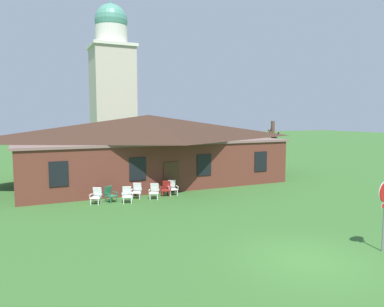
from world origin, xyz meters
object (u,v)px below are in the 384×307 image
object	(u,v)px
lawn_chair_left_end	(127,194)
lawn_chair_under_eave	(172,187)
lawn_chair_right_end	(154,191)
lawn_chair_by_porch	(96,195)
lawn_chair_near_door	(110,194)
lawn_chair_middle	(137,190)
lawn_chair_far_side	(166,188)

from	to	relation	value
lawn_chair_left_end	lawn_chair_under_eave	size ratio (longest dim) A/B	1.00
lawn_chair_right_end	lawn_chair_by_porch	bearing A→B (deg)	177.45
lawn_chair_under_eave	lawn_chair_left_end	bearing A→B (deg)	-164.74
lawn_chair_by_porch	lawn_chair_near_door	bearing A→B (deg)	7.35
lawn_chair_by_porch	lawn_chair_middle	xyz separation A→B (m)	(2.58, 0.44, 0.00)
lawn_chair_right_end	lawn_chair_near_door	bearing A→B (deg)	174.50
lawn_chair_left_end	lawn_chair_middle	distance (m)	1.26
lawn_chair_near_door	lawn_chair_middle	xyz separation A→B (m)	(1.77, 0.33, 0.00)
lawn_chair_by_porch	lawn_chair_far_side	distance (m)	4.55
lawn_chair_middle	lawn_chair_far_side	bearing A→B (deg)	-2.63
lawn_chair_middle	lawn_chair_right_end	size ratio (longest dim) A/B	1.00
lawn_chair_near_door	lawn_chair_right_end	distance (m)	2.74
lawn_chair_by_porch	lawn_chair_middle	world-z (taller)	same
lawn_chair_right_end	lawn_chair_under_eave	bearing A→B (deg)	21.77
lawn_chair_by_porch	lawn_chair_far_side	xyz separation A→B (m)	(4.54, 0.35, 0.00)
lawn_chair_right_end	lawn_chair_far_side	xyz separation A→B (m)	(1.00, 0.51, 0.00)
lawn_chair_near_door	lawn_chair_under_eave	xyz separation A→B (m)	(4.17, 0.32, 0.00)
lawn_chair_right_end	lawn_chair_far_side	distance (m)	1.12
lawn_chair_by_porch	lawn_chair_near_door	xyz separation A→B (m)	(0.81, 0.10, 0.00)
lawn_chair_left_end	lawn_chair_right_end	world-z (taller)	same
lawn_chair_middle	lawn_chair_right_end	bearing A→B (deg)	-32.02
lawn_chair_near_door	lawn_chair_left_end	world-z (taller)	same
lawn_chair_under_eave	lawn_chair_far_side	bearing A→B (deg)	-170.76
lawn_chair_by_porch	lawn_chair_far_side	bearing A→B (deg)	4.38
lawn_chair_left_end	lawn_chair_under_eave	bearing A→B (deg)	15.26
lawn_chair_under_eave	lawn_chair_right_end	bearing A→B (deg)	-158.23
lawn_chair_by_porch	lawn_chair_right_end	distance (m)	3.54
lawn_chair_by_porch	lawn_chair_near_door	size ratio (longest dim) A/B	1.00
lawn_chair_by_porch	lawn_chair_right_end	size ratio (longest dim) A/B	1.00
lawn_chair_by_porch	lawn_chair_near_door	world-z (taller)	same
lawn_chair_near_door	lawn_chair_by_porch	bearing A→B (deg)	-172.65
lawn_chair_left_end	lawn_chair_near_door	bearing A→B (deg)	147.32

